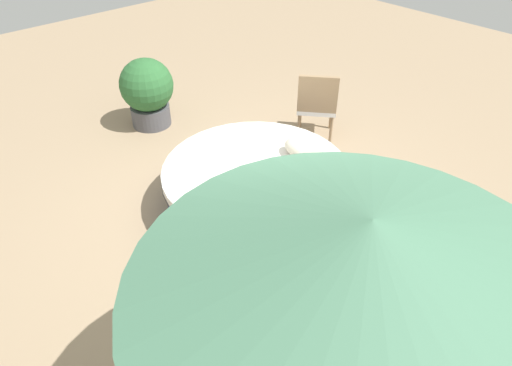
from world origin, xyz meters
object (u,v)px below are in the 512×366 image
throw_pillow_0 (238,193)px  patio_umbrella (366,256)px  throw_pillow_2 (297,183)px  planter (147,91)px  patio_chair (317,102)px  throw_pillow_1 (270,192)px  throw_pillow_3 (312,168)px  round_bed (256,186)px  side_table (459,254)px  throw_pillow_4 (304,150)px

throw_pillow_0 → patio_umbrella: bearing=155.0°
throw_pillow_2 → planter: size_ratio=0.56×
patio_chair → throw_pillow_0: bearing=-108.3°
throw_pillow_1 → planter: bearing=-7.3°
throw_pillow_1 → throw_pillow_3: 0.61m
round_bed → throw_pillow_1: 0.63m
round_bed → planter: 2.44m
round_bed → patio_chair: (0.55, -1.60, 0.29)m
planter → throw_pillow_0: bearing=167.0°
throw_pillow_0 → side_table: (-1.76, -1.23, -0.36)m
round_bed → throw_pillow_3: 0.70m
throw_pillow_2 → planter: planter is taller
throw_pillow_2 → patio_umbrella: 2.64m
throw_pillow_4 → planter: bearing=8.7°
throw_pillow_0 → throw_pillow_4: 1.04m
throw_pillow_4 → planter: 2.67m
round_bed → throw_pillow_4: (-0.21, -0.53, 0.35)m
round_bed → throw_pillow_2: 0.67m
throw_pillow_0 → patio_umbrella: size_ratio=0.22×
throw_pillow_2 → throw_pillow_4: throw_pillow_4 is taller
patio_chair → patio_umbrella: (-2.86, 3.05, 1.35)m
throw_pillow_2 → patio_chair: bearing=-54.3°
throw_pillow_1 → throw_pillow_4: bearing=-70.9°
throw_pillow_0 → throw_pillow_1: 0.31m
throw_pillow_0 → side_table: size_ratio=1.01×
throw_pillow_0 → throw_pillow_3: (-0.19, -0.87, -0.00)m
side_table → throw_pillow_1: bearing=31.5°
side_table → throw_pillow_4: bearing=6.0°
planter → patio_umbrella: bearing=161.7°
round_bed → throw_pillow_1: throw_pillow_1 is taller
planter → throw_pillow_3: bearing=-175.3°
throw_pillow_2 → throw_pillow_3: 0.33m
throw_pillow_0 → patio_chair: patio_chair is taller
patio_umbrella → side_table: 2.74m
planter → side_table: (-4.48, -0.60, -0.29)m
throw_pillow_2 → patio_umbrella: size_ratio=0.25×
throw_pillow_4 → patio_umbrella: patio_umbrella is taller
round_bed → throw_pillow_0: (-0.30, 0.51, 0.34)m
round_bed → throw_pillow_3: (-0.49, -0.36, 0.34)m
patio_chair → throw_pillow_1: bearing=-101.2°
round_bed → throw_pillow_4: throw_pillow_4 is taller
round_bed → side_table: bearing=-160.7°
patio_chair → throw_pillow_4: bearing=-95.1°
throw_pillow_0 → patio_umbrella: (-2.01, 0.94, 1.31)m
throw_pillow_3 → patio_chair: bearing=-50.2°
throw_pillow_3 → patio_umbrella: size_ratio=0.24×
patio_umbrella → side_table: patio_umbrella is taller
round_bed → patio_umbrella: size_ratio=0.92×
patio_chair → planter: 2.39m
throw_pillow_0 → throw_pillow_1: throw_pillow_0 is taller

